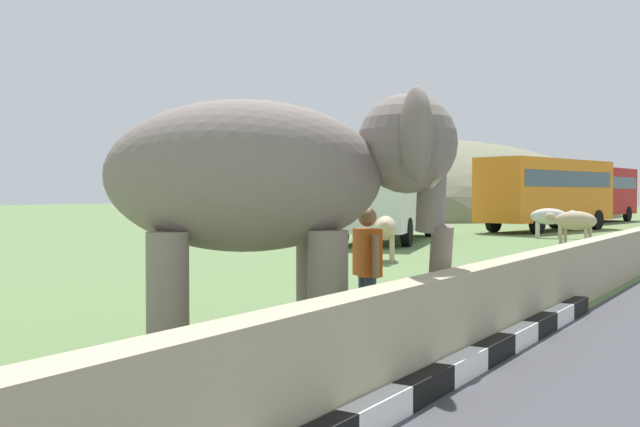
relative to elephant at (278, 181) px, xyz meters
The scene contains 10 objects.
barrier_parapet 2.48m from the elephant, 111.10° to the right, with size 28.00×0.36×1.00m, color tan.
elephant is the anchor object (origin of this frame).
person_handler 1.64m from the elephant, 23.51° to the right, with size 0.47×0.54×1.66m.
bus_white 20.74m from the elephant, 23.53° to the left, with size 9.84×5.13×3.50m.
bus_orange 30.51m from the elephant, ahead, with size 9.54×4.57×3.50m.
bus_red 43.21m from the elephant, ahead, with size 9.83×3.72×3.50m.
cow_near 11.97m from the elephant, 21.52° to the left, with size 1.88×1.20×1.23m.
cow_mid 19.71m from the elephant, ahead, with size 0.88×1.93×1.23m.
cow_far 24.32m from the elephant, ahead, with size 0.78×1.92×1.23m.
hill_east 56.83m from the elephant, 23.00° to the left, with size 40.26×32.21×12.98m.
Camera 1 is at (-4.07, 1.54, 1.82)m, focal length 41.66 mm.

